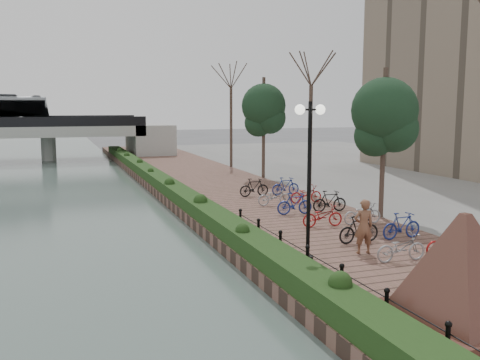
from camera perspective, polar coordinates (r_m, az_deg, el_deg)
name	(u,v)px	position (r m, az deg, el deg)	size (l,w,h in m)	color
ground	(310,333)	(13.34, 7.51, -15.87)	(220.00, 220.00, 0.00)	#59595B
promenade	(234,197)	(30.38, -0.66, -1.81)	(8.00, 75.00, 0.50)	brown
inland_pavement	(461,183)	(38.54, 22.50, -0.35)	(24.00, 75.00, 0.50)	slate
hedge	(166,184)	(31.81, -7.92, -0.44)	(1.10, 56.00, 0.60)	#1D3915
chain_fence	(323,269)	(15.32, 8.89, -9.34)	(0.10, 14.10, 0.70)	black
granite_monument	(462,268)	(13.09, 22.64, -8.64)	(4.76, 4.76, 2.51)	#47201E
lamppost	(310,147)	(16.80, 7.43, 3.50)	(1.02, 0.32, 5.01)	black
motorcycle	(476,288)	(14.45, 23.91, -10.44)	(0.49, 1.55, 0.97)	black
pedestrian	(364,226)	(18.21, 13.04, -4.85)	(0.67, 0.44, 1.83)	brown
bicycle_parking	(329,209)	(23.34, 9.43, -3.06)	(2.40, 14.69, 1.00)	#9A9A9E
street_trees	(340,140)	(27.24, 10.66, 4.22)	(3.20, 37.12, 6.80)	#372A20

